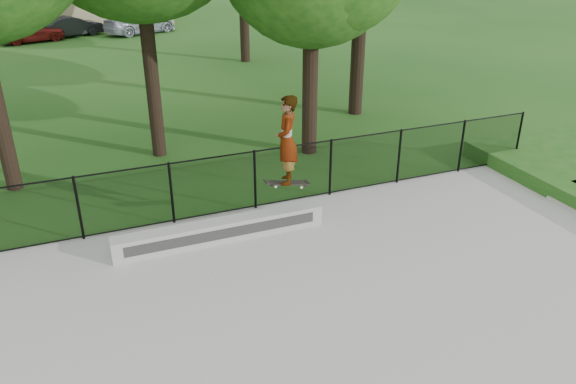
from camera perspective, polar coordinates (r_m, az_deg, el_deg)
name	(u,v)px	position (r m, az deg, el deg)	size (l,w,h in m)	color
ground	(379,369)	(9.32, 9.21, -17.34)	(100.00, 100.00, 0.00)	#1D5317
concrete_slab	(379,368)	(9.30, 9.23, -17.20)	(14.00, 12.00, 0.06)	#ACABA6
grind_ledge	(221,230)	(12.30, -6.80, -3.90)	(4.65, 0.40, 0.47)	#B8B8B3
car_a	(30,31)	(37.95, -24.73, 14.61)	(1.51, 3.74, 1.28)	maroon
car_b	(72,26)	(39.10, -21.11, 15.43)	(1.31, 3.41, 1.24)	black
car_c	(140,23)	(38.93, -14.83, 16.30)	(1.91, 4.32, 1.36)	#A0A5B5
skater_airborne	(287,141)	(11.77, -0.11, 5.17)	(0.83, 0.82, 2.07)	black
chainlink_fence	(255,180)	(13.40, -3.37, 1.27)	(16.06, 0.06, 1.50)	black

